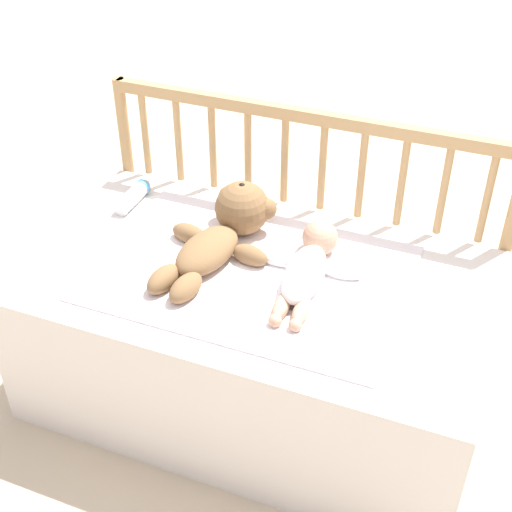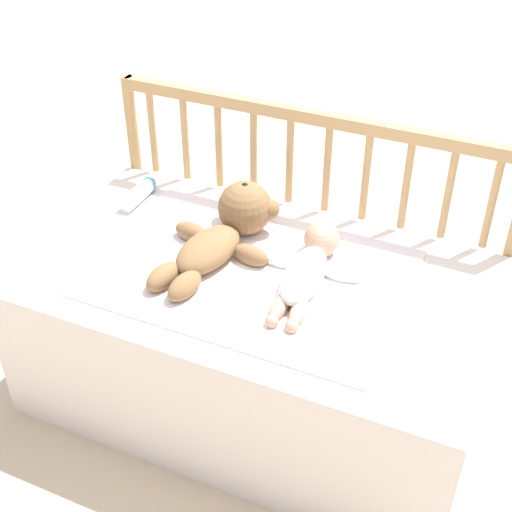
{
  "view_description": "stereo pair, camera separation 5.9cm",
  "coord_description": "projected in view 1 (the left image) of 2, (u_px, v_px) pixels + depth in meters",
  "views": [
    {
      "loc": [
        0.54,
        -1.37,
        1.59
      ],
      "look_at": [
        0.0,
        0.0,
        0.5
      ],
      "focal_mm": 50.0,
      "sensor_mm": 36.0,
      "label": 1
    },
    {
      "loc": [
        0.6,
        -1.34,
        1.59
      ],
      "look_at": [
        0.0,
        0.0,
        0.5
      ],
      "focal_mm": 50.0,
      "sensor_mm": 36.0,
      "label": 2
    }
  ],
  "objects": [
    {
      "name": "crib_rail",
      "position": [
        303.0,
        176.0,
        2.09
      ],
      "size": [
        1.23,
        0.04,
        0.75
      ],
      "color": "tan",
      "rests_on": "ground_plane"
    },
    {
      "name": "crib_mattress",
      "position": [
        256.0,
        337.0,
        2.0
      ],
      "size": [
        1.23,
        0.7,
        0.44
      ],
      "color": "white",
      "rests_on": "ground_plane"
    },
    {
      "name": "teddy_bear",
      "position": [
        225.0,
        229.0,
        1.93
      ],
      "size": [
        0.31,
        0.46,
        0.16
      ],
      "color": "olive",
      "rests_on": "crib_mattress"
    },
    {
      "name": "blanket",
      "position": [
        251.0,
        272.0,
        1.87
      ],
      "size": [
        0.81,
        0.56,
        0.01
      ],
      "color": "white",
      "rests_on": "crib_mattress"
    },
    {
      "name": "baby",
      "position": [
        308.0,
        267.0,
        1.83
      ],
      "size": [
        0.27,
        0.39,
        0.1
      ],
      "color": "white",
      "rests_on": "crib_mattress"
    },
    {
      "name": "baby_bottle",
      "position": [
        134.0,
        195.0,
        2.14
      ],
      "size": [
        0.05,
        0.17,
        0.05
      ],
      "color": "white",
      "rests_on": "crib_mattress"
    },
    {
      "name": "ground_plane",
      "position": [
        256.0,
        392.0,
        2.13
      ],
      "size": [
        12.0,
        12.0,
        0.0
      ],
      "primitive_type": "plane",
      "color": "#C6B293"
    }
  ]
}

